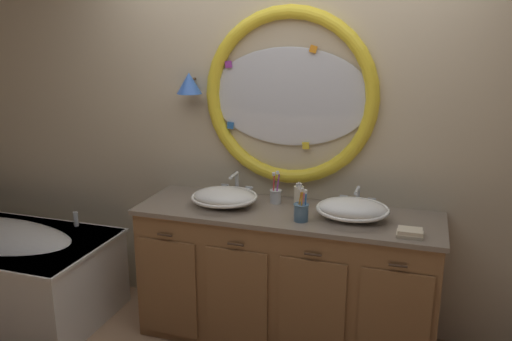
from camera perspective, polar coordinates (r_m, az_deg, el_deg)
The scene contains 10 objects.
back_wall_assembly at distance 3.49m, azimuth 3.53°, elevation 4.21°, with size 6.40×0.26×2.60m.
vanity_counter at distance 3.46m, azimuth 3.28°, elevation -11.37°, with size 1.91×0.62×0.89m.
sink_basin_left at distance 3.36m, azimuth -3.47°, elevation -2.90°, with size 0.43×0.43×0.12m.
sink_basin_right at distance 3.17m, azimuth 10.49°, elevation -4.18°, with size 0.43×0.43×0.13m.
faucet_set_left at distance 3.56m, azimuth -2.13°, elevation -1.70°, with size 0.23×0.15×0.17m.
faucet_set_right at distance 3.38m, azimuth 11.02°, elevation -3.06°, with size 0.23×0.15×0.14m.
toothbrush_holder_left at distance 3.41m, azimuth 2.15°, elevation -2.71°, with size 0.08×0.08×0.22m.
toothbrush_holder_right at distance 3.11m, azimuth 4.95°, elevation -4.44°, with size 0.09×0.09×0.22m.
soap_dispenser at distance 3.35m, azimuth 4.69°, elevation -2.77°, with size 0.06×0.07×0.17m.
folded_hand_towel at distance 3.01m, azimuth 16.45°, elevation -6.55°, with size 0.14×0.11×0.04m.
Camera 1 is at (0.85, -2.73, 1.99)m, focal length 36.65 mm.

